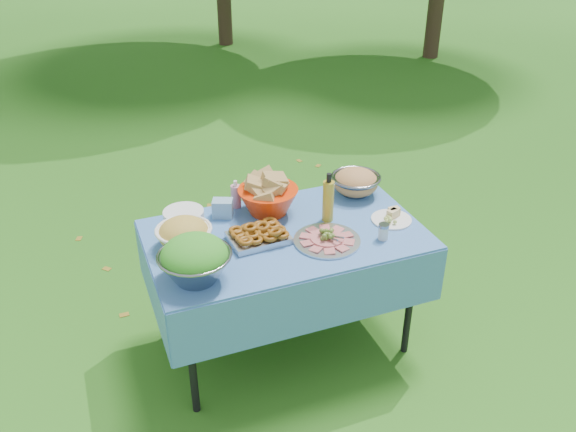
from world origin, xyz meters
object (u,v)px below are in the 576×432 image
object	(u,v)px
plate_stack	(184,217)
charcuterie_platter	(327,235)
picnic_table	(285,290)
salad_bowl	(195,259)
oil_bottle	(328,197)
pasta_bowl_steel	(356,182)
bread_bowl	(268,194)

from	to	relation	value
plate_stack	charcuterie_platter	distance (m)	0.80
picnic_table	plate_stack	world-z (taller)	plate_stack
salad_bowl	plate_stack	world-z (taller)	salad_bowl
salad_bowl	oil_bottle	distance (m)	0.86
plate_stack	oil_bottle	bearing A→B (deg)	-19.03
pasta_bowl_steel	charcuterie_platter	distance (m)	0.57
picnic_table	salad_bowl	bearing A→B (deg)	-156.46
charcuterie_platter	oil_bottle	bearing A→B (deg)	64.91
charcuterie_platter	plate_stack	bearing A→B (deg)	144.67
plate_stack	charcuterie_platter	xyz separation A→B (m)	(0.65, -0.46, 0.00)
pasta_bowl_steel	oil_bottle	distance (m)	0.37
charcuterie_platter	oil_bottle	size ratio (longest dim) A/B	1.24
salad_bowl	bread_bowl	bearing A→B (deg)	42.15
plate_stack	salad_bowl	bearing A→B (deg)	-96.73
picnic_table	salad_bowl	xyz separation A→B (m)	(-0.54, -0.24, 0.49)
salad_bowl	pasta_bowl_steel	bearing A→B (deg)	25.02
bread_bowl	pasta_bowl_steel	xyz separation A→B (m)	(0.56, 0.03, -0.04)
charcuterie_platter	picnic_table	bearing A→B (deg)	138.01
plate_stack	pasta_bowl_steel	bearing A→B (deg)	-1.75
salad_bowl	bread_bowl	world-z (taller)	salad_bowl
salad_bowl	plate_stack	distance (m)	0.55
salad_bowl	plate_stack	xyz separation A→B (m)	(0.06, 0.54, -0.08)
oil_bottle	pasta_bowl_steel	bearing A→B (deg)	38.59
picnic_table	charcuterie_platter	xyz separation A→B (m)	(0.17, -0.16, 0.42)
bread_bowl	charcuterie_platter	world-z (taller)	bread_bowl
bread_bowl	oil_bottle	distance (m)	0.34
salad_bowl	bread_bowl	xyz separation A→B (m)	(0.53, 0.48, -0.00)
charcuterie_platter	oil_bottle	xyz separation A→B (m)	(0.10, 0.20, 0.10)
picnic_table	bread_bowl	world-z (taller)	bread_bowl
oil_bottle	plate_stack	bearing A→B (deg)	160.97
pasta_bowl_steel	charcuterie_platter	size ratio (longest dim) A/B	0.83
bread_bowl	salad_bowl	bearing A→B (deg)	-137.85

